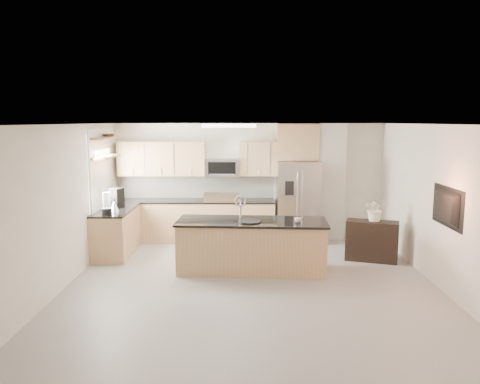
{
  "coord_description": "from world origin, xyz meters",
  "views": [
    {
      "loc": [
        -0.14,
        -7.25,
        2.65
      ],
      "look_at": [
        -0.19,
        1.3,
        1.35
      ],
      "focal_mm": 35.0,
      "sensor_mm": 36.0,
      "label": 1
    }
  ],
  "objects_px": {
    "island": "(252,245)",
    "cup": "(298,220)",
    "kettle": "(114,206)",
    "bowl": "(109,135)",
    "range": "(222,220)",
    "coffee_maker": "(117,198)",
    "television": "(442,207)",
    "microwave": "(222,168)",
    "credenza": "(372,241)",
    "refrigerator": "(297,202)",
    "platter": "(250,221)",
    "flower_vase": "(376,203)",
    "blender": "(107,205)"
  },
  "relations": [
    {
      "from": "blender",
      "to": "coffee_maker",
      "type": "bearing_deg",
      "value": 91.49
    },
    {
      "from": "island",
      "to": "credenza",
      "type": "height_order",
      "value": "island"
    },
    {
      "from": "kettle",
      "to": "microwave",
      "type": "bearing_deg",
      "value": 35.5
    },
    {
      "from": "cup",
      "to": "blender",
      "type": "xyz_separation_m",
      "value": [
        -3.48,
        0.61,
        0.15
      ]
    },
    {
      "from": "credenza",
      "to": "blender",
      "type": "relative_size",
      "value": 2.27
    },
    {
      "from": "microwave",
      "to": "cup",
      "type": "height_order",
      "value": "microwave"
    },
    {
      "from": "flower_vase",
      "to": "television",
      "type": "relative_size",
      "value": 0.65
    },
    {
      "from": "range",
      "to": "bowl",
      "type": "relative_size",
      "value": 3.46
    },
    {
      "from": "kettle",
      "to": "coffee_maker",
      "type": "bearing_deg",
      "value": 99.03
    },
    {
      "from": "flower_vase",
      "to": "kettle",
      "type": "bearing_deg",
      "value": 178.13
    },
    {
      "from": "kettle",
      "to": "television",
      "type": "relative_size",
      "value": 0.22
    },
    {
      "from": "refrigerator",
      "to": "bowl",
      "type": "bearing_deg",
      "value": -170.5
    },
    {
      "from": "refrigerator",
      "to": "kettle",
      "type": "relative_size",
      "value": 7.36
    },
    {
      "from": "microwave",
      "to": "flower_vase",
      "type": "distance_m",
      "value": 3.42
    },
    {
      "from": "island",
      "to": "blender",
      "type": "xyz_separation_m",
      "value": [
        -2.69,
        0.45,
        0.64
      ]
    },
    {
      "from": "blender",
      "to": "kettle",
      "type": "height_order",
      "value": "blender"
    },
    {
      "from": "island",
      "to": "refrigerator",
      "type": "bearing_deg",
      "value": 66.61
    },
    {
      "from": "kettle",
      "to": "bowl",
      "type": "xyz_separation_m",
      "value": [
        -0.23,
        0.62,
        1.35
      ]
    },
    {
      "from": "range",
      "to": "coffee_maker",
      "type": "bearing_deg",
      "value": -157.22
    },
    {
      "from": "blender",
      "to": "cup",
      "type": "bearing_deg",
      "value": -9.97
    },
    {
      "from": "platter",
      "to": "bowl",
      "type": "xyz_separation_m",
      "value": [
        -2.82,
        1.53,
        1.45
      ]
    },
    {
      "from": "range",
      "to": "island",
      "type": "bearing_deg",
      "value": -73.64
    },
    {
      "from": "range",
      "to": "blender",
      "type": "distance_m",
      "value": 2.72
    },
    {
      "from": "credenza",
      "to": "coffee_maker",
      "type": "xyz_separation_m",
      "value": [
        -5.02,
        0.59,
        0.72
      ]
    },
    {
      "from": "refrigerator",
      "to": "coffee_maker",
      "type": "xyz_separation_m",
      "value": [
        -3.75,
        -0.83,
        0.21
      ]
    },
    {
      "from": "refrigerator",
      "to": "coffee_maker",
      "type": "height_order",
      "value": "refrigerator"
    },
    {
      "from": "credenza",
      "to": "cup",
      "type": "relative_size",
      "value": 8.78
    },
    {
      "from": "range",
      "to": "kettle",
      "type": "xyz_separation_m",
      "value": [
        -2.02,
        -1.32,
        0.55
      ]
    },
    {
      "from": "cup",
      "to": "kettle",
      "type": "bearing_deg",
      "value": 164.7
    },
    {
      "from": "cup",
      "to": "bowl",
      "type": "relative_size",
      "value": 0.33
    },
    {
      "from": "range",
      "to": "television",
      "type": "relative_size",
      "value": 1.06
    },
    {
      "from": "cup",
      "to": "flower_vase",
      "type": "distance_m",
      "value": 1.76
    },
    {
      "from": "island",
      "to": "cup",
      "type": "xyz_separation_m",
      "value": [
        0.79,
        -0.16,
        0.5
      ]
    },
    {
      "from": "range",
      "to": "cup",
      "type": "height_order",
      "value": "range"
    },
    {
      "from": "platter",
      "to": "blender",
      "type": "xyz_separation_m",
      "value": [
        -2.65,
        0.58,
        0.18
      ]
    },
    {
      "from": "platter",
      "to": "bowl",
      "type": "distance_m",
      "value": 3.53
    },
    {
      "from": "microwave",
      "to": "credenza",
      "type": "bearing_deg",
      "value": -28.67
    },
    {
      "from": "refrigerator",
      "to": "platter",
      "type": "xyz_separation_m",
      "value": [
        -1.09,
        -2.18,
        0.03
      ]
    },
    {
      "from": "platter",
      "to": "television",
      "type": "bearing_deg",
      "value": -16.86
    },
    {
      "from": "range",
      "to": "flower_vase",
      "type": "height_order",
      "value": "flower_vase"
    },
    {
      "from": "flower_vase",
      "to": "bowl",
      "type": "bearing_deg",
      "value": 171.47
    },
    {
      "from": "refrigerator",
      "to": "cup",
      "type": "height_order",
      "value": "refrigerator"
    },
    {
      "from": "refrigerator",
      "to": "cup",
      "type": "distance_m",
      "value": 2.23
    },
    {
      "from": "kettle",
      "to": "coffee_maker",
      "type": "distance_m",
      "value": 0.45
    },
    {
      "from": "refrigerator",
      "to": "platter",
      "type": "height_order",
      "value": "refrigerator"
    },
    {
      "from": "bowl",
      "to": "television",
      "type": "relative_size",
      "value": 0.31
    },
    {
      "from": "bowl",
      "to": "blender",
      "type": "bearing_deg",
      "value": -79.53
    },
    {
      "from": "island",
      "to": "kettle",
      "type": "height_order",
      "value": "island"
    },
    {
      "from": "microwave",
      "to": "credenza",
      "type": "xyz_separation_m",
      "value": [
        2.92,
        -1.6,
        -1.25
      ]
    },
    {
      "from": "island",
      "to": "television",
      "type": "bearing_deg",
      "value": -15.89
    }
  ]
}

